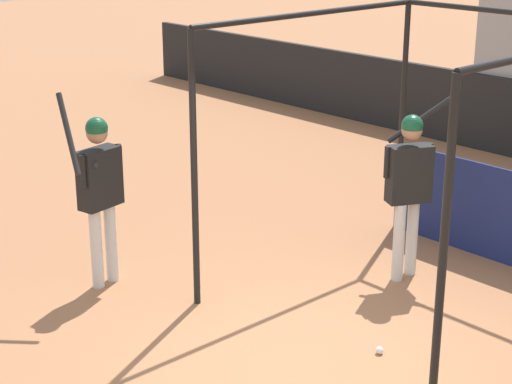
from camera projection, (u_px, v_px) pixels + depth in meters
The scene contains 5 objects.
ground_plane at pixel (296, 361), 7.97m from camera, with size 60.00×60.00×0.00m, color #9E6642.
batting_cage at pixel (470, 170), 9.32m from camera, with size 3.11×3.42×2.94m.
player_batter at pixel (409, 179), 9.39m from camera, with size 0.64×1.00×2.06m.
player_waiting at pixel (99, 184), 9.19m from camera, with size 0.56×0.77×2.20m.
baseball at pixel (380, 350), 8.08m from camera, with size 0.07×0.07×0.07m.
Camera 1 is at (4.94, -5.03, 4.06)m, focal length 60.00 mm.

